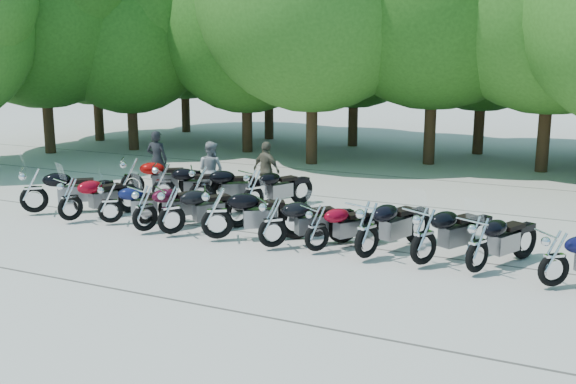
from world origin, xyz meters
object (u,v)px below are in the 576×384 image
at_px(motorcycle_7, 317,227).
at_px(rider_1, 211,170).
at_px(motorcycle_1, 70,198).
at_px(motorcycle_2, 110,202).
at_px(motorcycle_11, 555,257).
at_px(motorcycle_13, 132,176).
at_px(motorcycle_14, 164,182).
at_px(motorcycle_5, 217,211).
at_px(rider_0, 157,160).
at_px(motorcycle_10, 478,243).
at_px(rider_2, 267,170).
at_px(motorcycle_4, 171,209).
at_px(motorcycle_8, 367,228).
at_px(motorcycle_15, 201,185).
at_px(motorcycle_16, 253,189).
at_px(motorcycle_6, 273,221).
at_px(motorcycle_3, 145,207).
at_px(motorcycle_0, 33,189).
at_px(motorcycle_9, 424,235).

height_order(motorcycle_7, rider_1, rider_1).
height_order(motorcycle_1, motorcycle_2, motorcycle_1).
distance_m(motorcycle_2, motorcycle_7, 5.63).
height_order(motorcycle_11, motorcycle_13, motorcycle_13).
bearing_deg(motorcycle_14, motorcycle_5, -155.46).
xyz_separation_m(rider_0, rider_1, (2.34, -0.58, -0.07)).
distance_m(motorcycle_10, rider_2, 8.13).
bearing_deg(rider_2, motorcycle_10, 164.48).
bearing_deg(motorcycle_10, motorcycle_1, 26.65).
bearing_deg(rider_0, motorcycle_4, 119.44).
xyz_separation_m(motorcycle_8, rider_0, (-8.41, 4.29, 0.21)).
distance_m(motorcycle_2, motorcycle_15, 2.68).
bearing_deg(motorcycle_11, motorcycle_16, 30.01).
bearing_deg(motorcycle_16, rider_2, -48.48).
bearing_deg(motorcycle_2, motorcycle_13, -6.76).
height_order(motorcycle_4, motorcycle_13, motorcycle_13).
bearing_deg(motorcycle_1, motorcycle_4, -156.48).
xyz_separation_m(motorcycle_7, motorcycle_14, (-5.73, 2.44, 0.07)).
bearing_deg(motorcycle_8, motorcycle_4, 22.85).
xyz_separation_m(motorcycle_15, motorcycle_16, (1.48, 0.29, -0.03)).
bearing_deg(rider_2, rider_1, 43.28).
height_order(motorcycle_6, motorcycle_16, motorcycle_6).
relative_size(motorcycle_4, motorcycle_13, 0.98).
distance_m(motorcycle_3, rider_0, 5.38).
xyz_separation_m(motorcycle_0, rider_2, (4.69, 4.43, 0.14)).
bearing_deg(motorcycle_13, motorcycle_7, -143.46).
bearing_deg(motorcycle_1, rider_1, -91.46).
bearing_deg(motorcycle_11, motorcycle_7, 48.23).
xyz_separation_m(motorcycle_9, rider_1, (-7.24, 3.63, 0.16)).
distance_m(motorcycle_10, motorcycle_13, 10.73).
height_order(motorcycle_0, motorcycle_1, motorcycle_0).
bearing_deg(motorcycle_4, motorcycle_11, -143.45).
distance_m(motorcycle_13, rider_0, 1.64).
bearing_deg(rider_1, motorcycle_5, 130.02).
height_order(motorcycle_1, motorcycle_8, motorcycle_8).
distance_m(motorcycle_0, rider_2, 6.46).
xyz_separation_m(motorcycle_14, motorcycle_15, (1.24, -0.00, 0.01)).
bearing_deg(motorcycle_14, rider_0, 12.64).
height_order(motorcycle_14, motorcycle_16, motorcycle_14).
bearing_deg(motorcycle_10, motorcycle_11, -162.91).
bearing_deg(motorcycle_5, motorcycle_10, -120.98).
relative_size(motorcycle_13, rider_1, 1.43).
xyz_separation_m(motorcycle_4, rider_2, (0.17, 4.61, 0.18)).
bearing_deg(motorcycle_5, motorcycle_11, -122.84).
xyz_separation_m(motorcycle_10, motorcycle_13, (-10.40, 2.64, 0.03)).
bearing_deg(motorcycle_6, motorcycle_11, -135.50).
distance_m(motorcycle_3, rider_2, 4.75).
relative_size(motorcycle_0, motorcycle_6, 1.07).
height_order(motorcycle_2, motorcycle_10, motorcycle_10).
relative_size(motorcycle_3, motorcycle_15, 0.96).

